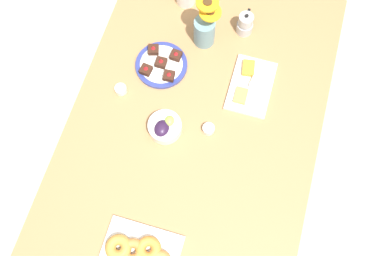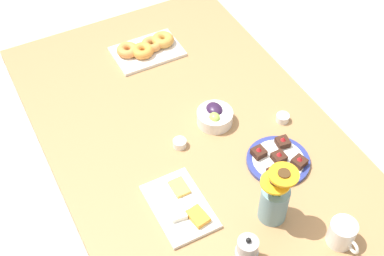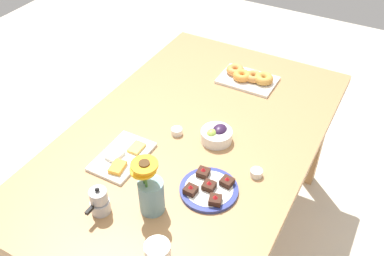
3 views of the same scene
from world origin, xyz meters
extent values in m
plane|color=beige|center=(0.00, 0.00, 0.00)|extent=(6.00, 6.00, 0.00)
cube|color=#A87A4C|center=(0.00, 0.00, 0.72)|extent=(1.60, 1.00, 0.04)
cube|color=#A87A4C|center=(-0.72, -0.42, 0.35)|extent=(0.07, 0.07, 0.70)
cube|color=#A87A4C|center=(-0.72, 0.42, 0.35)|extent=(0.07, 0.07, 0.70)
cylinder|color=white|center=(0.59, 0.20, 0.78)|extent=(0.08, 0.08, 0.09)
cylinder|color=brown|center=(0.59, 0.20, 0.82)|extent=(0.07, 0.07, 0.00)
torus|color=white|center=(0.65, 0.20, 0.78)|extent=(0.05, 0.01, 0.05)
cylinder|color=white|center=(-0.02, 0.11, 0.77)|extent=(0.13, 0.13, 0.05)
ellipsoid|color=#2D1938|center=(-0.04, 0.11, 0.79)|extent=(0.07, 0.06, 0.04)
ellipsoid|color=#9EC14C|center=(0.00, 0.09, 0.79)|extent=(0.05, 0.04, 0.04)
cube|color=white|center=(0.26, -0.18, 0.75)|extent=(0.26, 0.17, 0.01)
cube|color=#EFB74C|center=(0.20, -0.15, 0.76)|extent=(0.07, 0.05, 0.01)
cube|color=white|center=(0.28, -0.20, 0.76)|extent=(0.08, 0.06, 0.02)
cube|color=orange|center=(0.33, -0.15, 0.76)|extent=(0.08, 0.06, 0.02)
cube|color=white|center=(-0.50, 0.05, 0.75)|extent=(0.19, 0.28, 0.01)
torus|color=#DA8440|center=(-0.52, -0.03, 0.77)|extent=(0.12, 0.12, 0.04)
torus|color=orange|center=(-0.48, 0.02, 0.77)|extent=(0.13, 0.13, 0.04)
torus|color=#C8813E|center=(-0.51, 0.07, 0.77)|extent=(0.12, 0.12, 0.04)
torus|color=#C78C3C|center=(-0.51, 0.13, 0.77)|extent=(0.10, 0.10, 0.04)
cylinder|color=white|center=(0.09, 0.33, 0.75)|extent=(0.05, 0.05, 0.03)
cylinder|color=#C68923|center=(0.09, 0.33, 0.76)|extent=(0.04, 0.04, 0.01)
cylinder|color=white|center=(0.02, -0.06, 0.75)|extent=(0.05, 0.05, 0.03)
cylinder|color=maroon|center=(0.02, -0.06, 0.76)|extent=(0.04, 0.04, 0.01)
cylinder|color=navy|center=(0.25, 0.21, 0.75)|extent=(0.22, 0.22, 0.01)
cylinder|color=white|center=(0.25, 0.21, 0.75)|extent=(0.18, 0.18, 0.01)
cube|color=#381E14|center=(0.20, 0.26, 0.77)|extent=(0.05, 0.05, 0.02)
cone|color=red|center=(0.20, 0.26, 0.79)|extent=(0.02, 0.02, 0.01)
cube|color=#381E14|center=(0.30, 0.26, 0.77)|extent=(0.05, 0.05, 0.02)
cone|color=red|center=(0.30, 0.26, 0.79)|extent=(0.02, 0.02, 0.01)
cube|color=#381E14|center=(0.20, 0.16, 0.77)|extent=(0.05, 0.05, 0.02)
cone|color=red|center=(0.20, 0.16, 0.79)|extent=(0.02, 0.02, 0.01)
cube|color=#381E14|center=(0.30, 0.16, 0.77)|extent=(0.05, 0.05, 0.02)
cone|color=red|center=(0.30, 0.16, 0.79)|extent=(0.02, 0.02, 0.01)
cube|color=#381E14|center=(0.25, 0.21, 0.77)|extent=(0.04, 0.04, 0.02)
cone|color=red|center=(0.25, 0.21, 0.79)|extent=(0.02, 0.02, 0.01)
cylinder|color=#6B939E|center=(0.42, 0.07, 0.81)|extent=(0.09, 0.09, 0.13)
cylinder|color=#3D702D|center=(0.44, 0.07, 0.92)|extent=(0.01, 0.01, 0.10)
cylinder|color=orange|center=(0.44, 0.07, 0.98)|extent=(0.09, 0.09, 0.01)
cylinder|color=#472D14|center=(0.44, 0.07, 0.98)|extent=(0.04, 0.04, 0.01)
cylinder|color=#3D702D|center=(0.43, 0.05, 0.90)|extent=(0.01, 0.01, 0.06)
cylinder|color=yellow|center=(0.43, 0.05, 0.94)|extent=(0.09, 0.09, 0.01)
cylinder|color=#472D14|center=(0.43, 0.05, 0.94)|extent=(0.04, 0.04, 0.01)
cylinder|color=#B7B7BC|center=(0.52, -0.09, 0.77)|extent=(0.07, 0.07, 0.05)
cylinder|color=#B7B7BC|center=(0.52, -0.09, 0.79)|extent=(0.05, 0.05, 0.01)
cylinder|color=#B7B7BC|center=(0.52, -0.09, 0.82)|extent=(0.06, 0.06, 0.04)
sphere|color=black|center=(0.52, -0.09, 0.85)|extent=(0.02, 0.02, 0.02)
camera|label=1|loc=(-0.55, -0.16, 2.35)|focal=40.00mm
camera|label=2|loc=(1.14, -0.60, 2.20)|focal=50.00mm
camera|label=3|loc=(1.22, 0.66, 1.95)|focal=40.00mm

